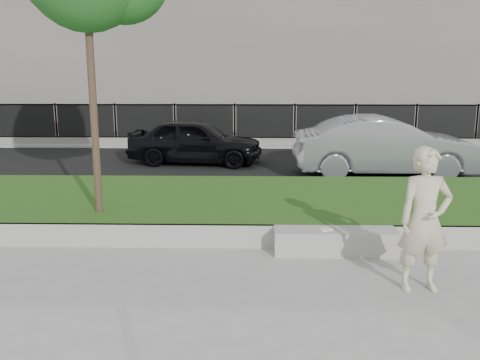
{
  "coord_description": "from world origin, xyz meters",
  "views": [
    {
      "loc": [
        0.03,
        -7.55,
        3.06
      ],
      "look_at": [
        -0.17,
        1.2,
        1.14
      ],
      "focal_mm": 40.0,
      "sensor_mm": 36.0,
      "label": 1
    }
  ],
  "objects_px": {
    "book": "(325,229)",
    "car_silver": "(385,146)",
    "car_dark": "(195,141)",
    "man": "(425,220)",
    "stone_bench": "(335,241)"
  },
  "relations": [
    {
      "from": "man",
      "to": "car_dark",
      "type": "xyz_separation_m",
      "value": [
        -4.05,
        9.14,
        -0.26
      ]
    },
    {
      "from": "stone_bench",
      "to": "car_silver",
      "type": "relative_size",
      "value": 0.41
    },
    {
      "from": "man",
      "to": "book",
      "type": "bearing_deg",
      "value": 122.74
    },
    {
      "from": "book",
      "to": "car_silver",
      "type": "distance_m",
      "value": 6.58
    },
    {
      "from": "man",
      "to": "car_dark",
      "type": "distance_m",
      "value": 10.0
    },
    {
      "from": "book",
      "to": "car_silver",
      "type": "xyz_separation_m",
      "value": [
        2.42,
        6.1,
        0.43
      ]
    },
    {
      "from": "car_dark",
      "to": "car_silver",
      "type": "height_order",
      "value": "car_silver"
    },
    {
      "from": "stone_bench",
      "to": "car_dark",
      "type": "relative_size",
      "value": 0.49
    },
    {
      "from": "man",
      "to": "car_silver",
      "type": "distance_m",
      "value": 7.59
    },
    {
      "from": "book",
      "to": "man",
      "type": "bearing_deg",
      "value": -75.38
    },
    {
      "from": "book",
      "to": "car_silver",
      "type": "relative_size",
      "value": 0.04
    },
    {
      "from": "car_silver",
      "to": "stone_bench",
      "type": "bearing_deg",
      "value": 159.06
    },
    {
      "from": "man",
      "to": "book",
      "type": "distance_m",
      "value": 1.87
    },
    {
      "from": "man",
      "to": "book",
      "type": "relative_size",
      "value": 9.49
    },
    {
      "from": "car_dark",
      "to": "stone_bench",
      "type": "bearing_deg",
      "value": -151.06
    }
  ]
}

